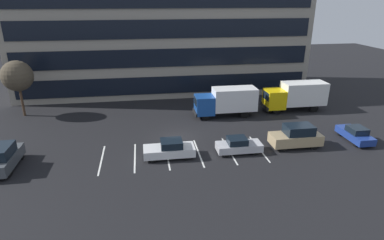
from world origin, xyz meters
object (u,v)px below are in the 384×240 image
at_px(suv_tan, 296,136).
at_px(sedan_navy, 355,134).
at_px(bare_tree, 17,76).
at_px(box_truck_blue, 227,101).
at_px(box_truck_yellow, 296,95).
at_px(sedan_silver, 238,145).
at_px(sedan_white, 170,149).
at_px(suv_charcoal, 2,158).

height_order(suv_tan, sedan_navy, suv_tan).
bearing_deg(bare_tree, box_truck_blue, -9.19).
relative_size(box_truck_yellow, sedan_navy, 1.86).
height_order(sedan_silver, suv_tan, suv_tan).
bearing_deg(suv_tan, sedan_silver, -175.95).
xyz_separation_m(box_truck_blue, suv_tan, (4.29, -8.88, -0.85)).
relative_size(sedan_white, sedan_navy, 1.09).
height_order(sedan_navy, bare_tree, bare_tree).
bearing_deg(sedan_navy, box_truck_yellow, 100.71).
bearing_deg(box_truck_blue, sedan_navy, -39.15).
bearing_deg(box_truck_blue, sedan_silver, -97.95).
bearing_deg(sedan_navy, bare_tree, 159.95).
height_order(suv_charcoal, sedan_white, suv_charcoal).
distance_m(box_truck_blue, suv_charcoal, 22.72).
relative_size(box_truck_yellow, suv_tan, 1.61).
distance_m(sedan_silver, bare_tree, 25.80).
relative_size(suv_charcoal, sedan_silver, 1.13).
xyz_separation_m(suv_charcoal, bare_tree, (-2.44, 12.95, 3.70)).
bearing_deg(suv_charcoal, sedan_white, -0.16).
xyz_separation_m(box_truck_blue, sedan_navy, (10.50, -8.55, -1.18)).
relative_size(box_truck_blue, sedan_navy, 1.78).
distance_m(sedan_silver, sedan_navy, 11.82).
height_order(box_truck_yellow, suv_tan, box_truck_yellow).
bearing_deg(sedan_white, suv_tan, 1.73).
bearing_deg(bare_tree, sedan_navy, -20.05).
bearing_deg(box_truck_blue, suv_tan, -64.19).
relative_size(suv_tan, sedan_white, 1.06).
height_order(suv_charcoal, sedan_navy, suv_charcoal).
distance_m(box_truck_blue, bare_tree, 23.67).
distance_m(box_truck_yellow, bare_tree, 32.20).
bearing_deg(box_truck_yellow, suv_tan, -114.87).
distance_m(box_truck_yellow, sedan_navy, 9.51).
xyz_separation_m(box_truck_yellow, sedan_silver, (-10.04, -10.00, -1.27)).
bearing_deg(box_truck_yellow, sedan_navy, -79.29).
distance_m(sedan_silver, sedan_white, 6.11).
height_order(box_truck_blue, box_truck_yellow, box_truck_yellow).
xyz_separation_m(box_truck_yellow, sedan_navy, (1.75, -9.27, -1.27)).
distance_m(box_truck_blue, box_truck_yellow, 8.78).
bearing_deg(box_truck_yellow, bare_tree, 174.57).
bearing_deg(box_truck_blue, bare_tree, 170.81).
relative_size(sedan_white, bare_tree, 0.68).
distance_m(sedan_white, bare_tree, 20.82).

